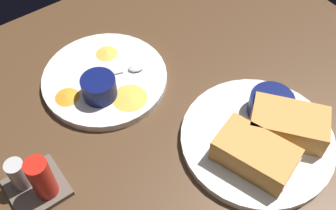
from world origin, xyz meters
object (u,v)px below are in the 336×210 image
(sandwich_half_near, at_px, (255,154))
(ramekin_light_gravy, at_px, (99,87))
(plate_sandwich_main, at_px, (257,139))
(plate_chips_companion, at_px, (105,78))
(condiment_caddy, at_px, (35,181))
(ramekin_dark_sauce, at_px, (271,105))
(spoon_by_gravy_ramekin, at_px, (130,69))
(sandwich_half_far, at_px, (288,124))
(spoon_by_dark_ramekin, at_px, (270,138))

(sandwich_half_near, xyz_separation_m, ramekin_light_gravy, (0.28, 0.13, -0.00))
(plate_sandwich_main, bearing_deg, ramekin_light_gravy, 35.07)
(plate_sandwich_main, relative_size, sandwich_half_near, 1.84)
(sandwich_half_near, distance_m, plate_chips_companion, 0.33)
(condiment_caddy, bearing_deg, plate_chips_companion, -55.89)
(ramekin_dark_sauce, relative_size, ramekin_light_gravy, 1.21)
(plate_sandwich_main, relative_size, spoon_by_gravy_ramekin, 2.79)
(sandwich_half_near, xyz_separation_m, plate_chips_companion, (0.32, 0.10, -0.03))
(sandwich_half_far, xyz_separation_m, ramekin_dark_sauce, (0.05, -0.01, -0.00))
(sandwich_half_far, height_order, spoon_by_dark_ramekin, sandwich_half_far)
(plate_sandwich_main, height_order, spoon_by_gravy_ramekin, spoon_by_gravy_ramekin)
(sandwich_half_far, bearing_deg, plate_sandwich_main, 66.23)
(plate_sandwich_main, bearing_deg, spoon_by_dark_ramekin, -139.88)
(plate_sandwich_main, distance_m, plate_chips_companion, 0.32)
(sandwich_half_far, distance_m, ramekin_dark_sauce, 0.05)
(sandwich_half_near, bearing_deg, ramekin_dark_sauce, -58.65)
(spoon_by_dark_ramekin, bearing_deg, ramekin_light_gravy, 35.40)
(sandwich_half_far, xyz_separation_m, spoon_by_gravy_ramekin, (0.29, 0.14, -0.02))
(ramekin_dark_sauce, bearing_deg, condiment_caddy, 74.26)
(ramekin_dark_sauce, relative_size, plate_chips_companion, 0.32)
(sandwich_half_far, bearing_deg, plate_chips_companion, 31.88)
(spoon_by_dark_ramekin, bearing_deg, plate_sandwich_main, 40.12)
(sandwich_half_near, height_order, ramekin_light_gravy, sandwich_half_near)
(plate_chips_companion, relative_size, ramekin_light_gravy, 3.79)
(sandwich_half_near, height_order, sandwich_half_far, same)
(spoon_by_gravy_ramekin, bearing_deg, condiment_caddy, 115.72)
(ramekin_dark_sauce, height_order, plate_chips_companion, ramekin_dark_sauce)
(sandwich_half_near, distance_m, spoon_by_gravy_ramekin, 0.30)
(plate_sandwich_main, height_order, condiment_caddy, condiment_caddy)
(condiment_caddy, bearing_deg, ramekin_light_gravy, -59.60)
(sandwich_half_near, distance_m, ramekin_dark_sauce, 0.11)
(ramekin_dark_sauce, distance_m, ramekin_light_gravy, 0.32)
(sandwich_half_far, distance_m, ramekin_light_gravy, 0.35)
(plate_sandwich_main, relative_size, spoon_by_dark_ramekin, 3.29)
(ramekin_dark_sauce, bearing_deg, spoon_by_dark_ramekin, 137.52)
(spoon_by_gravy_ramekin, distance_m, condiment_caddy, 0.29)
(plate_sandwich_main, height_order, ramekin_dark_sauce, ramekin_dark_sauce)
(ramekin_light_gravy, xyz_separation_m, condiment_caddy, (-0.11, 0.18, -0.00))
(sandwich_half_far, relative_size, ramekin_light_gravy, 2.28)
(sandwich_half_near, relative_size, spoon_by_gravy_ramekin, 1.51)
(plate_sandwich_main, distance_m, condiment_caddy, 0.38)
(plate_chips_companion, bearing_deg, plate_sandwich_main, -153.37)
(ramekin_light_gravy, height_order, spoon_by_gravy_ramekin, ramekin_light_gravy)
(plate_sandwich_main, relative_size, sandwich_half_far, 1.83)
(plate_sandwich_main, bearing_deg, ramekin_dark_sauce, -62.77)
(plate_sandwich_main, distance_m, sandwich_half_near, 0.06)
(plate_sandwich_main, xyz_separation_m, sandwich_half_near, (-0.03, 0.04, 0.03))
(condiment_caddy, bearing_deg, sandwich_half_near, -119.12)
(spoon_by_dark_ramekin, height_order, condiment_caddy, condiment_caddy)
(plate_chips_companion, distance_m, ramekin_light_gravy, 0.06)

